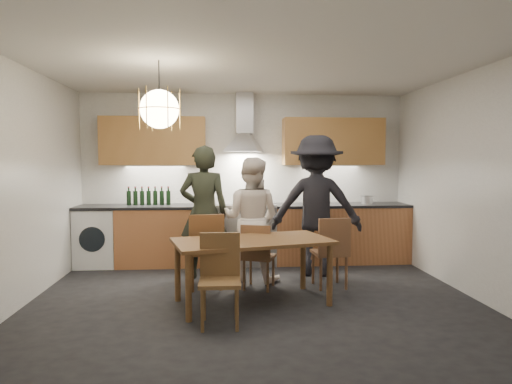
{
  "coord_description": "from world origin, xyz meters",
  "views": [
    {
      "loc": [
        -0.38,
        -4.92,
        1.57
      ],
      "look_at": [
        0.04,
        0.4,
        1.2
      ],
      "focal_mm": 32.0,
      "sensor_mm": 36.0,
      "label": 1
    }
  ],
  "objects": [
    {
      "name": "ground",
      "position": [
        0.0,
        0.0,
        0.0
      ],
      "size": [
        5.0,
        5.0,
        0.0
      ],
      "primitive_type": "plane",
      "color": "black",
      "rests_on": "ground"
    },
    {
      "name": "room_shell",
      "position": [
        0.0,
        0.0,
        1.71
      ],
      "size": [
        5.02,
        4.52,
        2.61
      ],
      "color": "white",
      "rests_on": "ground"
    },
    {
      "name": "counter_run",
      "position": [
        0.02,
        1.95,
        0.45
      ],
      "size": [
        5.0,
        0.62,
        0.9
      ],
      "color": "#CB814E",
      "rests_on": "ground"
    },
    {
      "name": "range_stove",
      "position": [
        0.0,
        1.94,
        0.44
      ],
      "size": [
        0.9,
        0.6,
        0.92
      ],
      "color": "silver",
      "rests_on": "ground"
    },
    {
      "name": "wall_fixtures",
      "position": [
        0.0,
        2.07,
        1.87
      ],
      "size": [
        4.3,
        0.54,
        1.1
      ],
      "color": "tan",
      "rests_on": "ground"
    },
    {
      "name": "pendant_lamp",
      "position": [
        -1.0,
        -0.1,
        2.1
      ],
      "size": [
        0.43,
        0.43,
        0.7
      ],
      "color": "black",
      "rests_on": "ground"
    },
    {
      "name": "dining_table",
      "position": [
        -0.03,
        -0.01,
        0.63
      ],
      "size": [
        1.83,
        1.22,
        0.71
      ],
      "rotation": [
        0.0,
        0.0,
        0.24
      ],
      "color": "brown",
      "rests_on": "ground"
    },
    {
      "name": "chair_back_left",
      "position": [
        -0.56,
        0.57,
        0.53
      ],
      "size": [
        0.47,
        0.47,
        0.93
      ],
      "rotation": [
        0.0,
        0.0,
        3.28
      ],
      "color": "brown",
      "rests_on": "ground"
    },
    {
      "name": "chair_back_mid",
      "position": [
        0.07,
        0.5,
        0.46
      ],
      "size": [
        0.46,
        0.46,
        0.8
      ],
      "rotation": [
        0.0,
        0.0,
        2.8
      ],
      "color": "brown",
      "rests_on": "ground"
    },
    {
      "name": "chair_back_right",
      "position": [
        0.98,
        0.49,
        0.5
      ],
      "size": [
        0.43,
        0.43,
        0.88
      ],
      "rotation": [
        0.0,
        0.0,
        3.23
      ],
      "color": "brown",
      "rests_on": "ground"
    },
    {
      "name": "chair_front",
      "position": [
        -0.39,
        -0.59,
        0.5
      ],
      "size": [
        0.4,
        0.4,
        0.87
      ],
      "rotation": [
        0.0,
        0.0,
        -0.02
      ],
      "color": "brown",
      "rests_on": "ground"
    },
    {
      "name": "person_left",
      "position": [
        -0.6,
        1.13,
        0.88
      ],
      "size": [
        0.67,
        0.46,
        1.77
      ],
      "primitive_type": "imported",
      "rotation": [
        0.0,
        0.0,
        3.08
      ],
      "color": "black",
      "rests_on": "ground"
    },
    {
      "name": "person_mid",
      "position": [
        0.02,
        0.98,
        0.81
      ],
      "size": [
        0.96,
        0.86,
        1.61
      ],
      "primitive_type": "imported",
      "rotation": [
        0.0,
        0.0,
        2.75
      ],
      "color": "silver",
      "rests_on": "ground"
    },
    {
      "name": "person_right",
      "position": [
        0.93,
        1.2,
        0.96
      ],
      "size": [
        1.35,
        0.95,
        1.91
      ],
      "primitive_type": "imported",
      "rotation": [
        0.0,
        0.0,
        2.94
      ],
      "color": "black",
      "rests_on": "ground"
    },
    {
      "name": "mixing_bowl",
      "position": [
        1.02,
        1.9,
        0.93
      ],
      "size": [
        0.3,
        0.3,
        0.07
      ],
      "primitive_type": "imported",
      "rotation": [
        0.0,
        0.0,
        0.1
      ],
      "color": "#AEAEB2",
      "rests_on": "counter_run"
    },
    {
      "name": "stock_pot",
      "position": [
        1.88,
        1.92,
        0.96
      ],
      "size": [
        0.19,
        0.19,
        0.12
      ],
      "primitive_type": "cylinder",
      "rotation": [
        0.0,
        0.0,
        0.08
      ],
      "color": "silver",
      "rests_on": "counter_run"
    },
    {
      "name": "wine_bottles",
      "position": [
        -1.45,
        2.01,
        1.04
      ],
      "size": [
        0.65,
        0.07,
        0.28
      ],
      "color": "black",
      "rests_on": "counter_run"
    }
  ]
}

